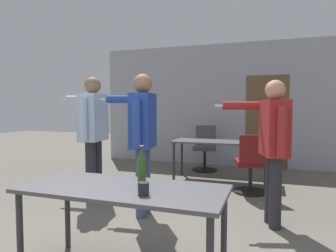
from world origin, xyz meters
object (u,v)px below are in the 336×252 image
Objects in this scene: office_chair_far_left at (205,149)px; office_chair_far_right at (251,166)px; person_left_plaid at (142,130)px; beer_bottle at (142,168)px; drink_cup at (143,189)px; person_right_polo at (92,127)px; person_center_tall at (273,139)px.

office_chair_far_right is at bearing 117.21° from office_chair_far_left.
office_chair_far_right is (1.24, 1.39, -0.62)m from person_left_plaid.
office_chair_far_left is 2.86× the size of beer_bottle.
office_chair_far_left is 4.27m from beer_bottle.
office_chair_far_right reaches higher than drink_cup.
drink_cup is (0.49, -4.39, 0.33)m from office_chair_far_left.
office_chair_far_left reaches higher than office_chair_far_right.
person_right_polo is at bearing 131.38° from drink_cup.
beer_bottle reaches higher than office_chair_far_left.
drink_cup is at bearing -62.22° from beer_bottle.
person_left_plaid reaches higher than beer_bottle.
person_center_tall is at bearing -100.79° from person_right_polo.
person_left_plaid is 2.99m from office_chair_far_left.
person_center_tall is 1.54m from person_left_plaid.
person_right_polo is (-2.48, 0.19, 0.07)m from person_center_tall.
person_left_plaid reaches higher than drink_cup.
drink_cup is at bearing -115.75° from office_chair_far_right.
office_chair_far_right is 2.81m from beer_bottle.
person_right_polo is at bearing 62.04° from person_left_plaid.
beer_bottle is (-0.65, -2.70, 0.44)m from office_chair_far_right.
beer_bottle is (1.53, -1.67, -0.19)m from person_right_polo.
person_left_plaid reaches higher than office_chair_far_right.
drink_cup is at bearing 135.86° from person_center_tall.
person_center_tall is 0.94× the size of person_left_plaid.
office_chair_far_left is 4.43m from drink_cup.
person_center_tall is 1.87m from drink_cup.
drink_cup is (-0.57, -2.86, 0.33)m from office_chair_far_right.
drink_cup is at bearing 88.88° from office_chair_far_left.
person_left_plaid is 1.96m from office_chair_far_right.
person_left_plaid is 1.87× the size of office_chair_far_right.
person_center_tall is at bearing -90.81° from office_chair_far_right.
person_right_polo is at bearing 69.30° from person_center_tall.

